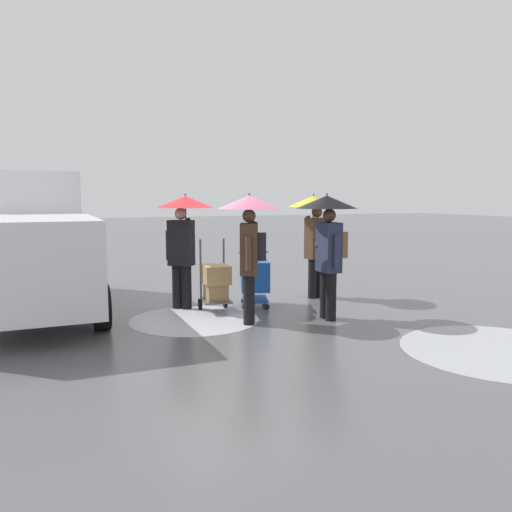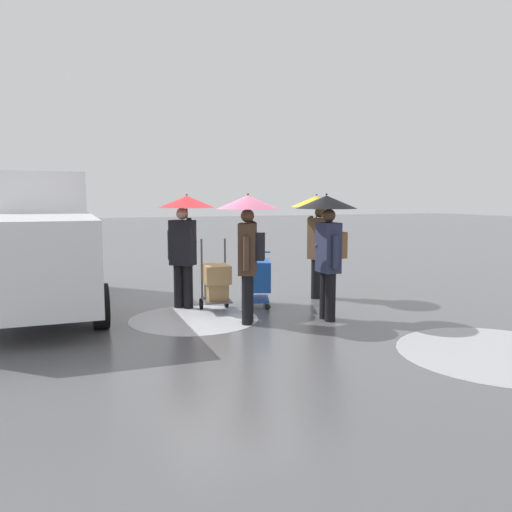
# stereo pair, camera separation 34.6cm
# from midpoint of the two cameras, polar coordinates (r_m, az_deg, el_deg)

# --- Properties ---
(ground_plane) EXTENTS (90.00, 90.00, 0.00)m
(ground_plane) POSITION_cam_midpoint_polar(r_m,az_deg,el_deg) (9.56, -4.06, -5.94)
(ground_plane) COLOR #5B5B5E
(slush_patch_near_cluster) EXTENTS (2.21, 2.21, 0.01)m
(slush_patch_near_cluster) POSITION_cam_midpoint_polar(r_m,az_deg,el_deg) (8.78, -8.09, -7.10)
(slush_patch_near_cluster) COLOR silver
(slush_patch_near_cluster) RESTS_ON ground
(slush_patch_under_van) EXTENTS (2.69, 2.69, 0.01)m
(slush_patch_under_van) POSITION_cam_midpoint_polar(r_m,az_deg,el_deg) (7.68, 24.82, -9.65)
(slush_patch_under_van) COLOR #ADAFB5
(slush_patch_under_van) RESTS_ON ground
(cargo_van_parked_right) EXTENTS (2.30, 5.39, 2.60)m
(cargo_van_parked_right) POSITION_cam_midpoint_polar(r_m,az_deg,el_deg) (10.09, -24.77, 0.91)
(cargo_van_parked_right) COLOR white
(cargo_van_parked_right) RESTS_ON ground
(shopping_cart_vendor) EXTENTS (0.80, 0.96, 1.02)m
(shopping_cart_vendor) POSITION_cam_midpoint_polar(r_m,az_deg,el_deg) (9.65, -1.16, -2.38)
(shopping_cart_vendor) COLOR #1951B2
(shopping_cart_vendor) RESTS_ON ground
(hand_dolly_boxes) EXTENTS (0.59, 0.76, 1.32)m
(hand_dolly_boxes) POSITION_cam_midpoint_polar(r_m,az_deg,el_deg) (9.21, -5.65, -2.95)
(hand_dolly_boxes) COLOR #515156
(hand_dolly_boxes) RESTS_ON ground
(pedestrian_pink_side) EXTENTS (1.04, 1.04, 2.15)m
(pedestrian_pink_side) POSITION_cam_midpoint_polar(r_m,az_deg,el_deg) (8.28, -1.91, 3.11)
(pedestrian_pink_side) COLOR black
(pedestrian_pink_side) RESTS_ON ground
(pedestrian_black_side) EXTENTS (1.04, 1.04, 2.15)m
(pedestrian_black_side) POSITION_cam_midpoint_polar(r_m,az_deg,el_deg) (9.43, -9.22, 3.55)
(pedestrian_black_side) COLOR black
(pedestrian_black_side) RESTS_ON ground
(pedestrian_white_side) EXTENTS (1.04, 1.04, 2.15)m
(pedestrian_white_side) POSITION_cam_midpoint_polar(r_m,az_deg,el_deg) (8.61, 7.01, 3.20)
(pedestrian_white_side) COLOR black
(pedestrian_white_side) RESTS_ON ground
(pedestrian_far_side) EXTENTS (1.04, 1.04, 2.15)m
(pedestrian_far_side) POSITION_cam_midpoint_polar(r_m,az_deg,el_deg) (10.41, 5.71, 3.88)
(pedestrian_far_side) COLOR black
(pedestrian_far_side) RESTS_ON ground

